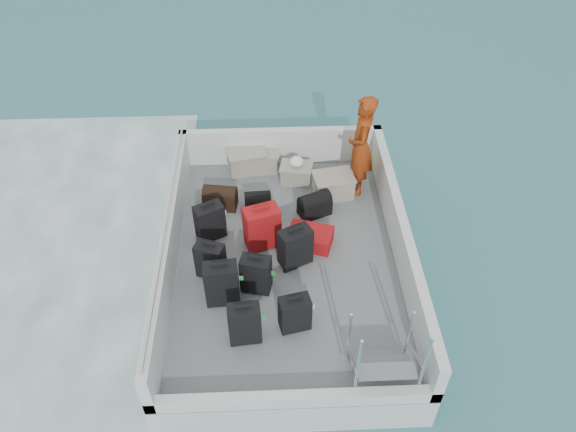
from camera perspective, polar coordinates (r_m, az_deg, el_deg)
name	(u,v)px	position (r m, az deg, el deg)	size (l,w,h in m)	color
ground	(286,283)	(9.12, -0.20, -6.85)	(160.00, 160.00, 0.00)	#1D5665
ferry_hull	(286,271)	(8.89, -0.21, -5.61)	(3.60, 5.00, 0.60)	silver
deck	(286,258)	(8.66, -0.21, -4.25)	(3.30, 4.70, 0.02)	slate
deck_fittings	(311,255)	(8.18, 2.30, -4.01)	(3.60, 5.00, 0.90)	silver
suitcase_0	(222,284)	(7.88, -6.75, -6.88)	(0.47, 0.26, 0.72)	black
suitcase_1	(211,261)	(8.26, -7.87, -4.54)	(0.41, 0.24, 0.62)	black
suitcase_2	(210,222)	(8.83, -7.94, -0.60)	(0.44, 0.26, 0.63)	black
suitcase_3	(245,324)	(7.48, -4.43, -10.90)	(0.43, 0.25, 0.65)	black
suitcase_4	(256,275)	(8.02, -3.27, -5.97)	(0.42, 0.25, 0.63)	black
suitcase_5	(262,228)	(8.59, -2.64, -1.21)	(0.53, 0.32, 0.73)	#A90D19
suitcase_6	(295,314)	(7.60, 0.70, -9.92)	(0.41, 0.24, 0.57)	black
suitcase_7	(295,247)	(8.34, 0.75, -3.21)	(0.48, 0.27, 0.66)	black
suitcase_8	(310,237)	(8.77, 2.27, -2.19)	(0.44, 0.68, 0.27)	#A90D19
duffel_0	(220,199)	(9.45, -6.88, 1.72)	(0.55, 0.30, 0.32)	black
duffel_1	(258,205)	(9.29, -3.06, 1.14)	(0.43, 0.30, 0.32)	black
duffel_2	(315,206)	(9.26, 2.72, 0.99)	(0.52, 0.30, 0.32)	black
crate_0	(247,161)	(10.16, -4.18, 5.59)	(0.64, 0.44, 0.39)	gray
crate_1	(260,162)	(10.17, -2.82, 5.52)	(0.56, 0.39, 0.34)	gray
crate_2	(296,174)	(9.90, 0.85, 4.28)	(0.52, 0.36, 0.31)	gray
crate_3	(333,186)	(9.62, 4.61, 3.05)	(0.64, 0.44, 0.39)	gray
yellow_bag	(361,162)	(10.34, 7.39, 5.48)	(0.28, 0.26, 0.22)	yellow
white_bag	(296,163)	(9.75, 0.87, 5.41)	(0.24, 0.24, 0.18)	white
passenger	(361,146)	(9.37, 7.42, 7.06)	(0.67, 0.43, 1.81)	#C84512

